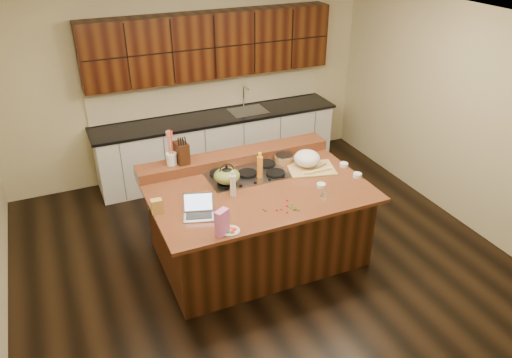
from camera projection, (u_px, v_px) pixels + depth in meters
name	position (u px, v px, depth m)	size (l,w,h in m)	color
room	(258.00, 152.00, 5.33)	(5.52, 5.02, 2.72)	black
island	(258.00, 222.00, 5.76)	(2.40, 1.60, 0.92)	black
back_ledge	(235.00, 157.00, 6.07)	(2.40, 0.30, 0.12)	black
cooktop	(247.00, 174.00, 5.77)	(0.92, 0.52, 0.05)	gray
back_counter	(216.00, 112.00, 7.40)	(3.70, 0.66, 2.40)	silver
kettle	(227.00, 175.00, 5.51)	(0.19, 0.19, 0.17)	black
green_bowl	(227.00, 176.00, 5.51)	(0.29, 0.29, 0.16)	olive
laptop	(199.00, 210.00, 5.02)	(0.36, 0.32, 0.21)	#B7B7BC
oil_bottle	(260.00, 168.00, 5.66)	(0.07, 0.07, 0.27)	orange
vinegar_bottle	(233.00, 186.00, 5.31)	(0.06, 0.06, 0.25)	silver
wooden_tray	(308.00, 161.00, 5.90)	(0.62, 0.51, 0.22)	tan
ramekin_a	(321.00, 186.00, 5.53)	(0.10, 0.10, 0.04)	white
ramekin_b	(357.00, 175.00, 5.74)	(0.10, 0.10, 0.04)	white
ramekin_c	(344.00, 165.00, 5.97)	(0.10, 0.10, 0.04)	white
strainer_bowl	(284.00, 159.00, 6.05)	(0.24, 0.24, 0.09)	#996B3F
kitchen_timer	(324.00, 194.00, 5.34)	(0.08, 0.08, 0.07)	silver
pink_bag	(222.00, 222.00, 4.69)	(0.14, 0.07, 0.26)	pink
candy_plate	(231.00, 231.00, 4.78)	(0.18, 0.18, 0.01)	white
package_box	(157.00, 206.00, 5.04)	(0.11, 0.08, 0.16)	#B98F41
utensil_crock	(172.00, 159.00, 5.74)	(0.12, 0.12, 0.14)	white
knife_block	(182.00, 153.00, 5.75)	(0.12, 0.20, 0.25)	black
gumdrop_0	(287.00, 206.00, 5.18)	(0.02, 0.02, 0.02)	red
gumdrop_1	(295.00, 208.00, 5.15)	(0.02, 0.02, 0.02)	#198C26
gumdrop_2	(277.00, 210.00, 5.11)	(0.02, 0.02, 0.02)	red
gumdrop_3	(294.00, 210.00, 5.11)	(0.02, 0.02, 0.02)	#198C26
gumdrop_4	(287.00, 200.00, 5.27)	(0.02, 0.02, 0.02)	red
gumdrop_5	(290.00, 207.00, 5.15)	(0.02, 0.02, 0.02)	#198C26
gumdrop_6	(281.00, 209.00, 5.12)	(0.02, 0.02, 0.02)	red
gumdrop_7	(264.00, 209.00, 5.12)	(0.02, 0.02, 0.02)	#198C26
gumdrop_8	(287.00, 212.00, 5.07)	(0.02, 0.02, 0.02)	red
gumdrop_9	(292.00, 204.00, 5.20)	(0.02, 0.02, 0.02)	#198C26
gumdrop_10	(266.00, 211.00, 5.10)	(0.02, 0.02, 0.02)	red
gumdrop_11	(298.00, 210.00, 5.11)	(0.02, 0.02, 0.02)	#198C26
gumdrop_12	(295.00, 209.00, 5.12)	(0.02, 0.02, 0.02)	red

